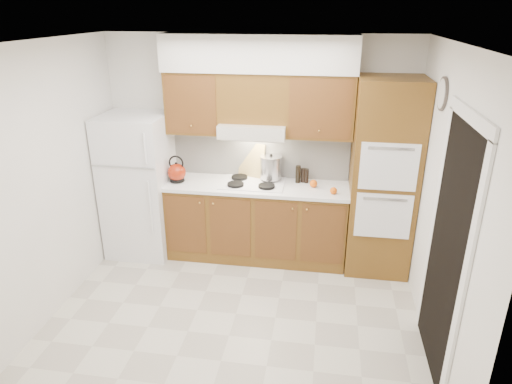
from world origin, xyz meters
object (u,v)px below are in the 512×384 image
Objects in this scene: fridge at (139,186)px; kettle at (177,172)px; oven_cabinet at (383,179)px; stock_pot at (271,168)px.

kettle is (0.49, -0.00, 0.20)m from fridge.
oven_cabinet is 1.28m from stock_pot.
fridge is 0.53m from kettle.
stock_pot reaches higher than kettle.
oven_cabinet is at bearing 0.70° from fridge.
fridge is at bearing -179.30° from oven_cabinet.
kettle is 1.11m from stock_pot.
oven_cabinet is 8.36× the size of stock_pot.
oven_cabinet reaches higher than stock_pot.
kettle is at bearing -179.09° from oven_cabinet.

